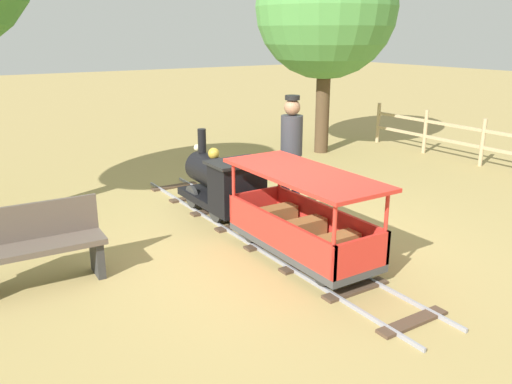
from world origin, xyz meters
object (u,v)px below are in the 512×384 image
object	(u,v)px
locomotive	(223,182)
oak_tree_far	(326,8)
conductor_person	(291,144)
park_bench	(35,246)
passenger_car	(302,224)

from	to	relation	value
locomotive	oak_tree_far	distance (m)	5.04
locomotive	conductor_person	bearing A→B (deg)	-18.83
locomotive	park_bench	size ratio (longest dim) A/B	1.10
locomotive	oak_tree_far	bearing A→B (deg)	32.85
locomotive	park_bench	bearing A→B (deg)	-162.35
passenger_car	oak_tree_far	bearing A→B (deg)	48.18
locomotive	park_bench	distance (m)	2.70
oak_tree_far	passenger_car	bearing A→B (deg)	-131.82
passenger_car	park_bench	distance (m)	2.74
park_bench	passenger_car	bearing A→B (deg)	-19.99
locomotive	oak_tree_far	world-z (taller)	oak_tree_far
conductor_person	oak_tree_far	size ratio (longest dim) A/B	0.38
passenger_car	conductor_person	size ratio (longest dim) A/B	1.23
oak_tree_far	park_bench	bearing A→B (deg)	-152.90
park_bench	oak_tree_far	xyz separation A→B (m)	(6.29, 3.22, 2.48)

